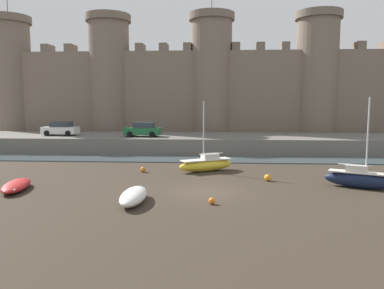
# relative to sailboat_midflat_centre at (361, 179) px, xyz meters

# --- Properties ---
(ground_plane) EXTENTS (160.00, 160.00, 0.00)m
(ground_plane) POSITION_rel_sailboat_midflat_centre_xyz_m (-10.14, -1.51, -0.64)
(ground_plane) COLOR #382D23
(water_channel) EXTENTS (80.00, 4.50, 0.10)m
(water_channel) POSITION_rel_sailboat_midflat_centre_xyz_m (-10.14, 11.80, -0.59)
(water_channel) COLOR #47565B
(water_channel) RESTS_ON ground
(quay_road) EXTENTS (70.18, 10.00, 1.77)m
(quay_road) POSITION_rel_sailboat_midflat_centre_xyz_m (-10.14, 19.05, 0.24)
(quay_road) COLOR #666059
(quay_road) RESTS_ON ground
(castle) EXTENTS (64.51, 6.32, 20.86)m
(castle) POSITION_rel_sailboat_midflat_centre_xyz_m (-10.14, 28.57, 7.31)
(castle) COLOR #7A6B5B
(castle) RESTS_ON ground
(sailboat_midflat_centre) EXTENTS (4.66, 2.95, 5.98)m
(sailboat_midflat_centre) POSITION_rel_sailboat_midflat_centre_xyz_m (0.00, 0.00, 0.00)
(sailboat_midflat_centre) COLOR #141E3D
(sailboat_midflat_centre) RESTS_ON ground
(sailboat_midflat_left) EXTENTS (4.83, 3.47, 5.76)m
(sailboat_midflat_left) POSITION_rel_sailboat_midflat_centre_xyz_m (-10.32, 5.52, -0.05)
(sailboat_midflat_left) COLOR yellow
(sailboat_midflat_left) RESTS_ON ground
(rowboat_foreground_centre) EXTENTS (2.27, 4.18, 0.61)m
(rowboat_foreground_centre) POSITION_rel_sailboat_midflat_centre_xyz_m (-22.40, -1.91, -0.32)
(rowboat_foreground_centre) COLOR red
(rowboat_foreground_centre) RESTS_ON ground
(rowboat_foreground_left) EXTENTS (1.39, 3.84, 0.79)m
(rowboat_foreground_left) POSITION_rel_sailboat_midflat_centre_xyz_m (-14.19, -4.50, -0.23)
(rowboat_foreground_left) COLOR silver
(rowboat_foreground_left) RESTS_ON ground
(mooring_buoy_near_shore) EXTENTS (0.44, 0.44, 0.44)m
(mooring_buoy_near_shore) POSITION_rel_sailboat_midflat_centre_xyz_m (-15.43, 4.77, -0.42)
(mooring_buoy_near_shore) COLOR orange
(mooring_buoy_near_shore) RESTS_ON ground
(mooring_buoy_off_centre) EXTENTS (0.48, 0.48, 0.48)m
(mooring_buoy_off_centre) POSITION_rel_sailboat_midflat_centre_xyz_m (-5.82, 1.94, -0.40)
(mooring_buoy_off_centre) COLOR orange
(mooring_buoy_off_centre) RESTS_ON ground
(mooring_buoy_mid_mud) EXTENTS (0.37, 0.37, 0.37)m
(mooring_buoy_mid_mud) POSITION_rel_sailboat_midflat_centre_xyz_m (-9.79, -4.51, -0.45)
(mooring_buoy_mid_mud) COLOR orange
(mooring_buoy_mid_mud) RESTS_ON ground
(car_quay_centre_east) EXTENTS (4.15, 1.99, 1.62)m
(car_quay_centre_east) POSITION_rel_sailboat_midflat_centre_xyz_m (-27.74, 18.08, 1.90)
(car_quay_centre_east) COLOR silver
(car_quay_centre_east) RESTS_ON quay_road
(car_quay_west) EXTENTS (4.15, 1.99, 1.62)m
(car_quay_west) POSITION_rel_sailboat_midflat_centre_xyz_m (-17.80, 17.24, 1.90)
(car_quay_west) COLOR #1E6638
(car_quay_west) RESTS_ON quay_road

